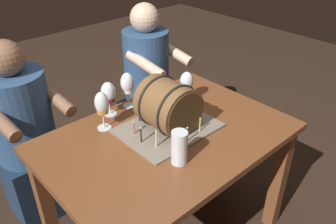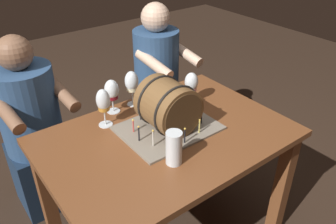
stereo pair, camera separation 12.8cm
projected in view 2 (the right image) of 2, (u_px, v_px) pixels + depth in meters
The scene contains 9 objects.
dining_table at pixel (167, 154), 1.76m from camera, with size 1.21×0.83×0.75m.
barrel_cake at pixel (168, 108), 1.67m from camera, with size 0.47×0.36×0.27m.
wine_glass_rose at pixel (191, 83), 1.92m from camera, with size 0.08×0.08×0.18m.
wine_glass_red at pixel (112, 91), 1.82m from camera, with size 0.08×0.08×0.19m.
wine_glass_white at pixel (132, 83), 1.88m from camera, with size 0.08×0.08×0.20m.
wine_glass_amber at pixel (103, 102), 1.70m from camera, with size 0.07×0.07×0.21m.
beer_pint at pixel (174, 149), 1.48m from camera, with size 0.07×0.07×0.16m.
person_seated_left at pixel (35, 135), 2.06m from camera, with size 0.41×0.50×1.15m.
person_seated_right at pixel (157, 92), 2.53m from camera, with size 0.39×0.48×1.19m.
Camera 2 is at (-0.84, -1.11, 1.72)m, focal length 36.64 mm.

